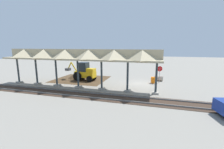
{
  "coord_description": "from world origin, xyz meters",
  "views": [
    {
      "loc": [
        -1.68,
        20.89,
        5.26
      ],
      "look_at": [
        3.51,
        2.41,
        1.6
      ],
      "focal_mm": 24.0,
      "sensor_mm": 36.0,
      "label": 1
    }
  ],
  "objects_px": {
    "concrete_pipe": "(159,78)",
    "stop_sign": "(160,71)",
    "backhoe": "(84,72)",
    "traffic_barrel": "(153,80)"
  },
  "relations": [
    {
      "from": "concrete_pipe",
      "to": "stop_sign",
      "type": "bearing_deg",
      "value": 91.75
    },
    {
      "from": "backhoe",
      "to": "concrete_pipe",
      "type": "distance_m",
      "value": 11.45
    },
    {
      "from": "traffic_barrel",
      "to": "backhoe",
      "type": "bearing_deg",
      "value": 5.57
    },
    {
      "from": "stop_sign",
      "to": "traffic_barrel",
      "type": "bearing_deg",
      "value": 22.64
    },
    {
      "from": "stop_sign",
      "to": "backhoe",
      "type": "bearing_deg",
      "value": 6.98
    },
    {
      "from": "concrete_pipe",
      "to": "traffic_barrel",
      "type": "relative_size",
      "value": 1.53
    },
    {
      "from": "stop_sign",
      "to": "traffic_barrel",
      "type": "distance_m",
      "value": 1.62
    },
    {
      "from": "stop_sign",
      "to": "backhoe",
      "type": "xyz_separation_m",
      "value": [
        11.11,
        1.36,
        -0.5
      ]
    },
    {
      "from": "concrete_pipe",
      "to": "traffic_barrel",
      "type": "distance_m",
      "value": 1.99
    },
    {
      "from": "stop_sign",
      "to": "traffic_barrel",
      "type": "relative_size",
      "value": 2.72
    }
  ]
}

